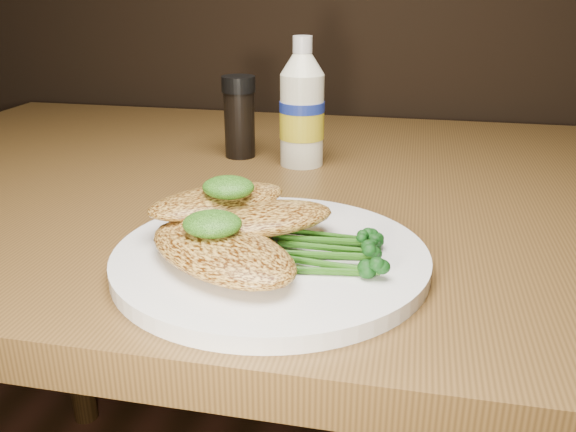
% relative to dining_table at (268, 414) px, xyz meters
% --- Properties ---
extents(dining_table, '(1.20, 0.80, 0.75)m').
position_rel_dining_table_xyz_m(dining_table, '(0.00, 0.00, 0.00)').
color(dining_table, '#4A3216').
rests_on(dining_table, floor).
extents(plate, '(0.28, 0.28, 0.01)m').
position_rel_dining_table_xyz_m(plate, '(0.07, -0.25, 0.38)').
color(plate, white).
rests_on(plate, dining_table).
extents(chicken_front, '(0.18, 0.17, 0.03)m').
position_rel_dining_table_xyz_m(chicken_front, '(0.03, -0.28, 0.40)').
color(chicken_front, gold).
rests_on(chicken_front, plate).
extents(chicken_mid, '(0.16, 0.14, 0.02)m').
position_rel_dining_table_xyz_m(chicken_mid, '(0.05, -0.22, 0.41)').
color(chicken_mid, gold).
rests_on(chicken_mid, plate).
extents(chicken_back, '(0.15, 0.15, 0.02)m').
position_rel_dining_table_xyz_m(chicken_back, '(0.01, -0.20, 0.42)').
color(chicken_back, gold).
rests_on(chicken_back, plate).
extents(pesto_front, '(0.05, 0.05, 0.02)m').
position_rel_dining_table_xyz_m(pesto_front, '(0.02, -0.27, 0.42)').
color(pesto_front, black).
rests_on(pesto_front, chicken_front).
extents(pesto_back, '(0.06, 0.05, 0.02)m').
position_rel_dining_table_xyz_m(pesto_back, '(0.02, -0.21, 0.43)').
color(pesto_back, black).
rests_on(pesto_back, chicken_back).
extents(broccolini_bundle, '(0.15, 0.12, 0.02)m').
position_rel_dining_table_xyz_m(broccolini_bundle, '(0.11, -0.25, 0.40)').
color(broccolini_bundle, '#235412').
rests_on(broccolini_bundle, plate).
extents(mayo_bottle, '(0.08, 0.08, 0.17)m').
position_rel_dining_table_xyz_m(mayo_bottle, '(0.04, 0.07, 0.46)').
color(mayo_bottle, white).
rests_on(mayo_bottle, dining_table).
extents(pepper_grinder, '(0.05, 0.05, 0.11)m').
position_rel_dining_table_xyz_m(pepper_grinder, '(-0.06, 0.09, 0.43)').
color(pepper_grinder, black).
rests_on(pepper_grinder, dining_table).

